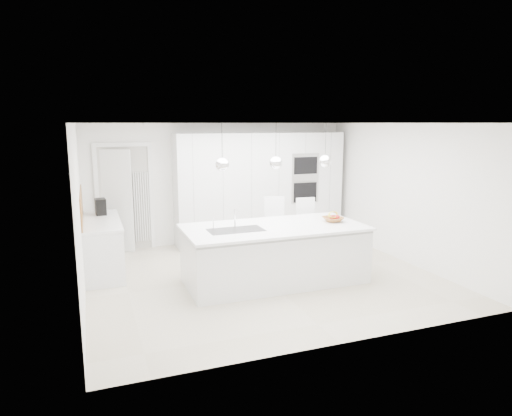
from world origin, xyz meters
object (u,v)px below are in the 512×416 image
object	(u,v)px
island_base	(275,256)
espresso_machine	(101,207)
bar_stool_left	(277,231)
bar_stool_right	(309,230)
fruit_bowl	(333,219)

from	to	relation	value
island_base	espresso_machine	size ratio (longest dim) A/B	9.75
espresso_machine	bar_stool_left	bearing A→B (deg)	-23.82
bar_stool_left	bar_stool_right	distance (m)	0.60
fruit_bowl	bar_stool_right	world-z (taller)	bar_stool_right
island_base	bar_stool_left	world-z (taller)	bar_stool_left
fruit_bowl	bar_stool_left	size ratio (longest dim) A/B	0.28
island_base	fruit_bowl	size ratio (longest dim) A/B	8.56
fruit_bowl	espresso_machine	xyz separation A→B (m)	(-3.56, 1.95, 0.10)
bar_stool_left	bar_stool_right	xyz separation A→B (m)	(0.59, -0.08, -0.02)
island_base	fruit_bowl	world-z (taller)	fruit_bowl
espresso_machine	bar_stool_right	xyz separation A→B (m)	(3.55, -1.10, -0.47)
espresso_machine	bar_stool_left	distance (m)	3.17
island_base	fruit_bowl	bearing A→B (deg)	0.61
island_base	espresso_machine	distance (m)	3.26
bar_stool_left	bar_stool_right	bearing A→B (deg)	4.76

